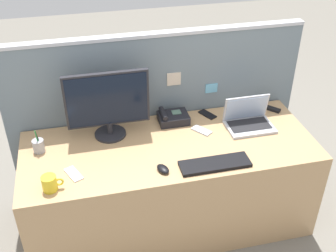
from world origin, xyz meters
name	(u,v)px	position (x,y,z in m)	size (l,w,h in m)	color
ground_plane	(169,219)	(0.00, 0.00, 0.00)	(10.00, 10.00, 0.00)	slate
desk	(170,185)	(0.00, 0.00, 0.35)	(1.97, 0.78, 0.70)	tan
cubicle_divider	(157,116)	(0.00, 0.43, 0.67)	(2.16, 0.07, 1.33)	slate
desktop_monitor	(108,103)	(-0.37, 0.22, 0.95)	(0.56, 0.22, 0.47)	#232328
laptop	(248,119)	(0.60, 0.11, 0.75)	(0.33, 0.23, 0.21)	#B2B5BC
desk_phone	(173,118)	(0.09, 0.27, 0.74)	(0.21, 0.17, 0.10)	black
keyboard_main	(215,164)	(0.23, -0.28, 0.71)	(0.45, 0.14, 0.02)	black
computer_mouse_right_hand	(163,169)	(-0.10, -0.25, 0.72)	(0.06, 0.10, 0.03)	black
pen_cup	(39,146)	(-0.85, 0.13, 0.75)	(0.07, 0.07, 0.18)	#99999E
cell_phone_silver_slab	(202,130)	(0.26, 0.11, 0.71)	(0.06, 0.14, 0.01)	#B7BAC1
cell_phone_white_slab	(74,174)	(-0.64, -0.16, 0.71)	(0.06, 0.15, 0.01)	silver
cell_phone_black_slab	(207,114)	(0.36, 0.31, 0.71)	(0.06, 0.14, 0.01)	black
tv_remote	(269,108)	(0.84, 0.28, 0.71)	(0.04, 0.17, 0.02)	black
coffee_mug	(50,183)	(-0.78, -0.27, 0.75)	(0.13, 0.09, 0.10)	yellow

